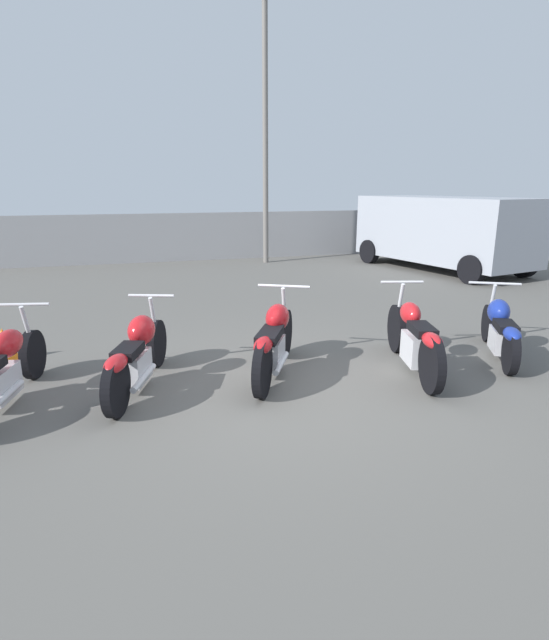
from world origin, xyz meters
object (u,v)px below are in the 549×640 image
(light_pole_right, at_px, (265,107))
(motorcycle_slot_1, at_px, (137,354))
(motorcycle_slot_2, at_px, (274,340))
(motorcycle_slot_4, at_px, (500,329))
(motorcycle_slot_3, at_px, (414,339))
(parked_van, at_px, (443,229))
(traffic_cone_near, at_px, (4,344))
(motorcycle_slot_0, at_px, (1,371))

(light_pole_right, height_order, motorcycle_slot_1, light_pole_right)
(motorcycle_slot_2, relative_size, motorcycle_slot_4, 1.06)
(light_pole_right, distance_m, motorcycle_slot_2, 10.25)
(motorcycle_slot_3, distance_m, motorcycle_slot_4, 1.43)
(motorcycle_slot_2, distance_m, motorcycle_slot_3, 1.76)
(light_pole_right, xyz_separation_m, parked_van, (4.29, -2.74, -3.32))
(light_pole_right, relative_size, traffic_cone_near, 16.66)
(motorcycle_slot_4, distance_m, traffic_cone_near, 6.73)
(motorcycle_slot_2, distance_m, parked_van, 9.34)
(motorcycle_slot_1, relative_size, motorcycle_slot_3, 0.96)
(light_pole_right, relative_size, motorcycle_slot_3, 3.58)
(light_pole_right, bearing_deg, motorcycle_slot_0, -121.17)
(motorcycle_slot_1, distance_m, motorcycle_slot_3, 3.38)
(motorcycle_slot_1, xyz_separation_m, motorcycle_slot_4, (4.78, -0.29, -0.03))
(light_pole_right, xyz_separation_m, traffic_cone_near, (-5.83, -7.52, -4.21))
(light_pole_right, height_order, traffic_cone_near, light_pole_right)
(motorcycle_slot_3, relative_size, parked_van, 0.39)
(light_pole_right, distance_m, motorcycle_slot_0, 11.41)
(traffic_cone_near, bearing_deg, motorcycle_slot_4, -15.80)
(motorcycle_slot_0, relative_size, motorcycle_slot_3, 1.02)
(motorcycle_slot_0, xyz_separation_m, parked_van, (9.82, 6.40, 0.71))
(motorcycle_slot_2, xyz_separation_m, motorcycle_slot_3, (1.72, -0.38, -0.02))
(motorcycle_slot_1, bearing_deg, light_pole_right, 85.30)
(motorcycle_slot_2, bearing_deg, light_pole_right, 102.87)
(traffic_cone_near, bearing_deg, motorcycle_slot_1, -42.24)
(motorcycle_slot_0, distance_m, traffic_cone_near, 1.65)
(motorcycle_slot_1, xyz_separation_m, parked_van, (8.42, 6.32, 0.69))
(motorcycle_slot_3, bearing_deg, light_pole_right, 100.54)
(motorcycle_slot_1, xyz_separation_m, traffic_cone_near, (-1.70, 1.54, -0.20))
(motorcycle_slot_3, bearing_deg, motorcycle_slot_4, 20.64)
(motorcycle_slot_4, bearing_deg, motorcycle_slot_3, -145.67)
(motorcycle_slot_2, relative_size, parked_van, 0.35)
(motorcycle_slot_4, bearing_deg, light_pole_right, 122.90)
(motorcycle_slot_0, height_order, parked_van, parked_van)
(motorcycle_slot_0, height_order, motorcycle_slot_4, motorcycle_slot_0)
(motorcycle_slot_3, xyz_separation_m, parked_van, (5.07, 6.75, 0.68))
(motorcycle_slot_0, xyz_separation_m, motorcycle_slot_2, (3.02, 0.03, 0.05))
(motorcycle_slot_0, xyz_separation_m, traffic_cone_near, (-0.30, 1.62, -0.18))
(light_pole_right, distance_m, motorcycle_slot_1, 10.73)
(motorcycle_slot_2, relative_size, motorcycle_slot_3, 0.89)
(motorcycle_slot_4, distance_m, parked_van, 7.59)
(motorcycle_slot_0, height_order, traffic_cone_near, motorcycle_slot_0)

